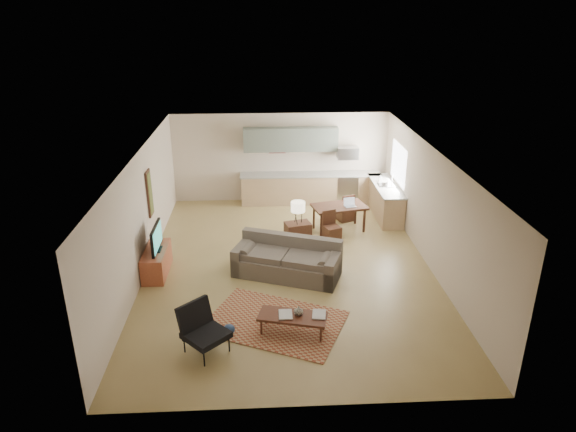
{
  "coord_description": "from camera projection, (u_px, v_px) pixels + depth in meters",
  "views": [
    {
      "loc": [
        -0.59,
        -10.57,
        5.62
      ],
      "look_at": [
        0.0,
        0.3,
        1.15
      ],
      "focal_mm": 32.0,
      "sensor_mm": 36.0,
      "label": 1
    }
  ],
  "objects": [
    {
      "name": "coffee_table",
      "position": [
        293.0,
        324.0,
        9.44
      ],
      "size": [
        1.34,
        0.8,
        0.38
      ],
      "primitive_type": null,
      "rotation": [
        0.0,
        0.0,
        -0.25
      ],
      "color": "#452013",
      "rests_on": "floor"
    },
    {
      "name": "upper_cabinets",
      "position": [
        291.0,
        139.0,
        15.2
      ],
      "size": [
        2.8,
        0.34,
        0.7
      ],
      "primitive_type": "cube",
      "color": "slate",
      "rests_on": "room"
    },
    {
      "name": "armchair",
      "position": [
        206.0,
        331.0,
        8.82
      ],
      "size": [
        1.09,
        1.09,
        0.88
      ],
      "primitive_type": null,
      "rotation": [
        0.0,
        0.0,
        0.76
      ],
      "color": "black",
      "rests_on": "floor"
    },
    {
      "name": "rug",
      "position": [
        275.0,
        322.0,
        9.82
      ],
      "size": [
        2.99,
        2.61,
        0.02
      ],
      "primitive_type": "cube",
      "rotation": [
        0.0,
        0.0,
        -0.43
      ],
      "color": "brown",
      "rests_on": "floor"
    },
    {
      "name": "kitchen_microwave",
      "position": [
        348.0,
        153.0,
        15.31
      ],
      "size": [
        0.62,
        0.4,
        0.35
      ],
      "primitive_type": "cube",
      "color": "#A5A8AD",
      "rests_on": "room"
    },
    {
      "name": "table_lamp",
      "position": [
        298.0,
        212.0,
        12.41
      ],
      "size": [
        0.45,
        0.45,
        0.57
      ],
      "primitive_type": null,
      "rotation": [
        0.0,
        0.0,
        0.42
      ],
      "color": "beige",
      "rests_on": "console_table"
    },
    {
      "name": "window_right",
      "position": [
        399.0,
        164.0,
        14.27
      ],
      "size": [
        0.02,
        1.4,
        1.05
      ],
      "primitive_type": "cube",
      "color": "white",
      "rests_on": "room"
    },
    {
      "name": "dining_chair_near",
      "position": [
        332.0,
        227.0,
        13.07
      ],
      "size": [
        0.5,
        0.51,
        0.8
      ],
      "primitive_type": null,
      "rotation": [
        0.0,
        0.0,
        0.38
      ],
      "color": "#3C2117",
      "rests_on": "floor"
    },
    {
      "name": "soap_bottle",
      "position": [
        380.0,
        178.0,
        14.76
      ],
      "size": [
        0.09,
        0.09,
        0.19
      ],
      "primitive_type": "imported",
      "rotation": [
        0.0,
        0.0,
        -0.01
      ],
      "color": "#FFE6C5",
      "rests_on": "kitchen_counter_right"
    },
    {
      "name": "kitchen_counter_back",
      "position": [
        311.0,
        188.0,
        15.65
      ],
      "size": [
        4.26,
        0.64,
        0.92
      ],
      "primitive_type": null,
      "color": "tan",
      "rests_on": "ground"
    },
    {
      "name": "book_a",
      "position": [
        279.0,
        315.0,
        9.36
      ],
      "size": [
        0.25,
        0.33,
        0.03
      ],
      "primitive_type": "imported",
      "rotation": [
        0.0,
        0.0,
        -0.01
      ],
      "color": "maroon",
      "rests_on": "coffee_table"
    },
    {
      "name": "triptych",
      "position": [
        277.0,
        145.0,
        15.38
      ],
      "size": [
        1.7,
        0.04,
        0.5
      ],
      "primitive_type": null,
      "color": "#FFE6C5",
      "rests_on": "room"
    },
    {
      "name": "room",
      "position": [
        289.0,
        213.0,
        11.41
      ],
      "size": [
        9.0,
        9.0,
        9.0
      ],
      "color": "olive",
      "rests_on": "ground"
    },
    {
      "name": "laptop",
      "position": [
        351.0,
        203.0,
        13.48
      ],
      "size": [
        0.34,
        0.28,
        0.22
      ],
      "primitive_type": null,
      "rotation": [
        0.0,
        0.0,
        0.19
      ],
      "color": "#A5A8AD",
      "rests_on": "dining_table"
    },
    {
      "name": "dining_table",
      "position": [
        339.0,
        218.0,
        13.73
      ],
      "size": [
        1.54,
        1.09,
        0.71
      ],
      "primitive_type": null,
      "rotation": [
        0.0,
        0.0,
        0.22
      ],
      "color": "#3C2117",
      "rests_on": "floor"
    },
    {
      "name": "book_b",
      "position": [
        312.0,
        314.0,
        9.39
      ],
      "size": [
        0.35,
        0.41,
        0.03
      ],
      "primitive_type": "imported",
      "rotation": [
        0.0,
        0.0,
        -0.16
      ],
      "color": "navy",
      "rests_on": "coffee_table"
    },
    {
      "name": "dining_chair_far",
      "position": [
        345.0,
        207.0,
        14.36
      ],
      "size": [
        0.5,
        0.51,
        0.8
      ],
      "primitive_type": null,
      "rotation": [
        0.0,
        0.0,
        3.52
      ],
      "color": "#3C2117",
      "rests_on": "floor"
    },
    {
      "name": "tv",
      "position": [
        156.0,
        238.0,
        11.31
      ],
      "size": [
        0.1,
        0.97,
        0.58
      ],
      "primitive_type": null,
      "color": "black",
      "rests_on": "tv_credenza"
    },
    {
      "name": "tv_credenza",
      "position": [
        157.0,
        261.0,
        11.53
      ],
      "size": [
        0.48,
        1.26,
        0.58
      ],
      "primitive_type": null,
      "color": "#98442C",
      "rests_on": "floor"
    },
    {
      "name": "kitchen_range",
      "position": [
        346.0,
        188.0,
        15.71
      ],
      "size": [
        0.62,
        0.62,
        0.9
      ],
      "primitive_type": "cube",
      "color": "#A5A8AD",
      "rests_on": "ground"
    },
    {
      "name": "sofa",
      "position": [
        287.0,
        258.0,
        11.38
      ],
      "size": [
        2.65,
        1.84,
        0.85
      ],
      "primitive_type": null,
      "rotation": [
        0.0,
        0.0,
        -0.36
      ],
      "color": "#5D5349",
      "rests_on": "floor"
    },
    {
      "name": "vase",
      "position": [
        299.0,
        310.0,
        9.36
      ],
      "size": [
        0.24,
        0.24,
        0.18
      ],
      "primitive_type": "imported",
      "rotation": [
        0.0,
        0.0,
        0.2
      ],
      "color": "black",
      "rests_on": "coffee_table"
    },
    {
      "name": "kitchen_counter_right",
      "position": [
        385.0,
        200.0,
        14.67
      ],
      "size": [
        0.64,
        2.26,
        0.92
      ],
      "primitive_type": null,
      "color": "tan",
      "rests_on": "ground"
    },
    {
      "name": "console_table",
      "position": [
        298.0,
        236.0,
        12.65
      ],
      "size": [
        0.69,
        0.54,
        0.71
      ],
      "primitive_type": null,
      "rotation": [
        0.0,
        0.0,
        0.25
      ],
      "color": "#3C2117",
      "rests_on": "floor"
    },
    {
      "name": "wall_art_left",
      "position": [
        150.0,
        193.0,
        12.0
      ],
      "size": [
        0.06,
        0.42,
        1.1
      ],
      "primitive_type": null,
      "color": "olive",
      "rests_on": "room"
    }
  ]
}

